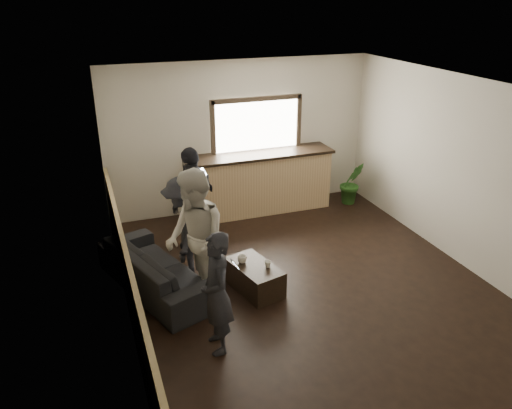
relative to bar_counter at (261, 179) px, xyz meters
name	(u,v)px	position (x,y,z in m)	size (l,w,h in m)	color
ground	(306,283)	(-0.30, -2.70, -0.64)	(5.00, 6.00, 0.01)	black
room_shell	(259,196)	(-1.04, -2.70, 0.83)	(5.01, 6.01, 2.80)	silver
bar_counter	(261,179)	(0.00, 0.00, 0.00)	(2.70, 0.68, 2.13)	tan
sofa	(157,269)	(-2.33, -2.08, -0.33)	(2.12, 0.83, 0.62)	black
coffee_table	(254,277)	(-1.05, -2.58, -0.45)	(0.48, 0.87, 0.39)	black
cup_a	(242,259)	(-1.19, -2.44, -0.20)	(0.13, 0.13, 0.10)	silver
cup_b	(268,264)	(-0.89, -2.68, -0.21)	(0.09, 0.09, 0.09)	silver
potted_plant	(352,183)	(1.80, -0.28, -0.22)	(0.46, 0.37, 0.84)	#2D6623
person_a	(217,293)	(-1.88, -3.61, 0.11)	(0.45, 0.56, 1.50)	black
person_b	(195,240)	(-1.88, -2.61, 0.30)	(0.77, 0.96, 1.88)	beige
person_c	(184,228)	(-1.88, -1.87, 0.13)	(0.76, 1.09, 1.54)	black
person_d	(193,199)	(-1.53, -1.03, 0.21)	(1.03, 0.97, 1.70)	black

